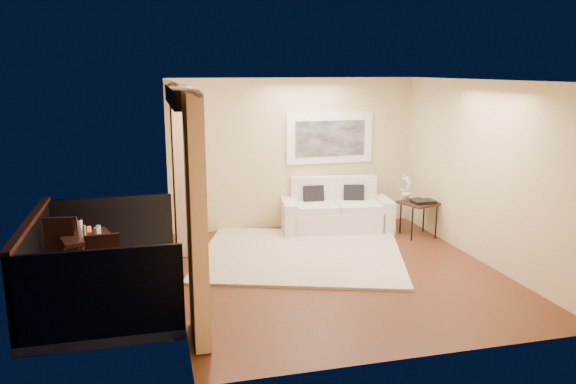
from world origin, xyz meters
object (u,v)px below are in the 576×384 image
object	(u,v)px
sofa	(336,212)
orchid	(406,187)
ice_bucket	(76,227)
balcony_chair_far	(64,245)
balcony_chair_near	(104,268)
side_table	(419,205)
bistro_table	(86,242)

from	to	relation	value
sofa	orchid	xyz separation A→B (m)	(1.09, -0.56, 0.51)
ice_bucket	balcony_chair_far	bearing A→B (deg)	165.87
sofa	balcony_chair_near	size ratio (longest dim) A/B	2.19
sofa	side_table	world-z (taller)	sofa
orchid	balcony_chair_far	distance (m)	5.59
orchid	balcony_chair_near	distance (m)	5.33
side_table	balcony_chair_near	bearing A→B (deg)	-159.38
orchid	balcony_chair_far	size ratio (longest dim) A/B	0.48
sofa	orchid	distance (m)	1.33
side_table	balcony_chair_far	world-z (taller)	balcony_chair_far
balcony_chair_far	side_table	bearing A→B (deg)	-164.85
sofa	balcony_chair_near	distance (m)	4.64
orchid	sofa	bearing A→B (deg)	152.94
sofa	bistro_table	distance (m)	4.48
bistro_table	side_table	bearing A→B (deg)	11.61
side_table	balcony_chair_far	xyz separation A→B (m)	(-5.63, -0.94, 0.01)
balcony_chair_near	ice_bucket	size ratio (longest dim) A/B	4.65
bistro_table	sofa	bearing A→B (deg)	24.17
sofa	balcony_chair_near	xyz separation A→B (m)	(-3.81, -2.64, 0.21)
balcony_chair_far	balcony_chair_near	world-z (taller)	balcony_chair_far
orchid	balcony_chair_far	xyz separation A→B (m)	(-5.47, -1.12, -0.28)
bistro_table	balcony_chair_far	size ratio (longest dim) A/B	0.77
side_table	balcony_chair_far	distance (m)	5.71
orchid	ice_bucket	distance (m)	5.41
orchid	balcony_chair_far	bearing A→B (deg)	-168.42
orchid	balcony_chair_near	world-z (taller)	orchid
side_table	ice_bucket	world-z (taller)	ice_bucket
orchid	bistro_table	world-z (taller)	orchid
sofa	ice_bucket	xyz separation A→B (m)	(-4.20, -1.72, 0.49)
bistro_table	ice_bucket	size ratio (longest dim) A/B	3.77
orchid	balcony_chair_near	bearing A→B (deg)	-156.99
balcony_chair_near	ice_bucket	bearing A→B (deg)	108.07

